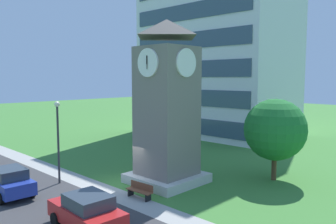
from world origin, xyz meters
TOP-DOWN VIEW (x-y plane):
  - ground_plane at (0.00, 0.00)m, footprint 160.00×160.00m
  - street_asphalt at (0.00, -6.08)m, footprint 120.00×7.20m
  - kerb_strip at (0.00, -1.68)m, footprint 120.00×1.60m
  - office_building at (-8.20, 21.41)m, footprint 17.75×11.25m
  - clock_tower at (1.70, 2.21)m, footprint 4.36×4.36m
  - park_bench at (2.70, -1.06)m, footprint 1.83×0.60m
  - street_lamp at (-3.31, -2.92)m, footprint 0.36×0.36m
  - tree_streetside at (6.63, 7.72)m, footprint 4.21×4.21m
  - parked_car_blue at (-3.27, -6.18)m, footprint 4.22×2.11m
  - parked_car_red at (4.04, -5.50)m, footprint 4.25×2.23m

SIDE VIEW (x-z plane):
  - ground_plane at x=0.00m, z-range 0.00..0.00m
  - kerb_strip at x=0.00m, z-range 0.00..0.01m
  - street_asphalt at x=0.00m, z-range 0.00..0.01m
  - park_bench at x=2.70m, z-range 0.02..0.90m
  - parked_car_blue at x=-3.27m, z-range 0.01..1.70m
  - parked_car_red at x=4.04m, z-range 0.02..1.71m
  - street_lamp at x=-3.31m, z-range 0.69..6.16m
  - tree_streetside at x=6.63m, z-range 0.69..6.31m
  - clock_tower at x=1.70m, z-range -0.56..10.20m
  - office_building at x=-8.20m, z-range 0.00..25.60m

